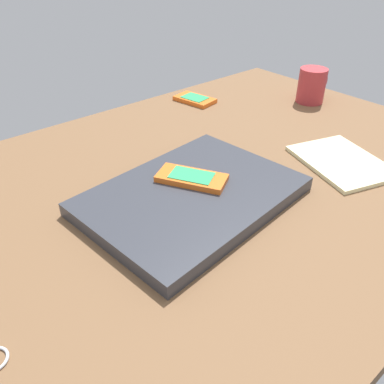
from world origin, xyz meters
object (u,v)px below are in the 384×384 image
at_px(laptop_closed, 192,196).
at_px(cell_phone_on_laptop, 192,178).
at_px(coffee_mug, 312,85).
at_px(notepad, 342,162).
at_px(cell_phone_on_desk, 195,99).

bearing_deg(laptop_closed, cell_phone_on_laptop, 44.91).
xyz_separation_m(coffee_mug, notepad, (-0.23, -0.24, -0.04)).
xyz_separation_m(cell_phone_on_laptop, cell_phone_on_desk, (0.28, 0.32, -0.02)).
distance_m(laptop_closed, coffee_mug, 0.56).
bearing_deg(cell_phone_on_desk, coffee_mug, -40.30).
relative_size(cell_phone_on_laptop, coffee_mug, 1.25).
relative_size(cell_phone_on_desk, notepad, 0.62).
bearing_deg(notepad, cell_phone_on_desk, 108.53).
height_order(laptop_closed, coffee_mug, coffee_mug).
height_order(laptop_closed, cell_phone_on_laptop, cell_phone_on_laptop).
distance_m(cell_phone_on_laptop, cell_phone_on_desk, 0.43).
distance_m(coffee_mug, notepad, 0.33).
bearing_deg(coffee_mug, laptop_closed, -164.43).
distance_m(cell_phone_on_desk, notepad, 0.44).
distance_m(cell_phone_on_laptop, coffee_mug, 0.53).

